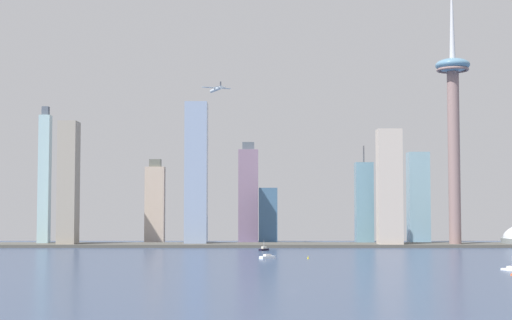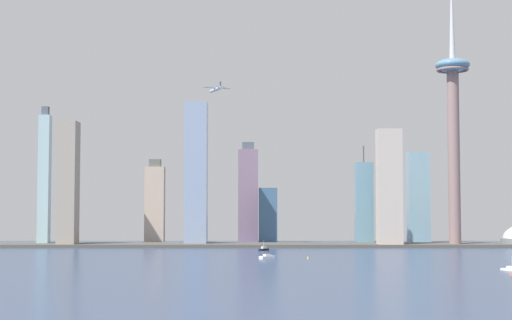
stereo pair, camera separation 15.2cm
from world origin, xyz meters
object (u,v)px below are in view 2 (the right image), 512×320
at_px(observation_tower, 451,109).
at_px(airplane, 213,89).
at_px(skyscraper_5, 152,204).
at_px(skyscraper_6, 265,216).
at_px(skyscraper_3, 416,198).
at_px(boat_1, 510,269).
at_px(skyscraper_9, 359,211).
at_px(skyscraper_0, 42,179).
at_px(channel_buoy_0, 305,257).
at_px(boat_2, 265,257).
at_px(skyscraper_4, 66,184).
at_px(skyscraper_2, 246,194).
at_px(channel_buoy_1, 509,274).
at_px(skyscraper_7, 387,188).
at_px(skyscraper_1, 361,204).
at_px(skyscraper_8, 194,174).
at_px(boat_0, 261,249).

bearing_deg(observation_tower, airplane, 174.51).
height_order(skyscraper_5, skyscraper_6, skyscraper_5).
xyz_separation_m(skyscraper_5, skyscraper_6, (136.57, 8.05, -14.34)).
relative_size(skyscraper_3, skyscraper_5, 1.09).
relative_size(observation_tower, boat_1, 17.70).
height_order(skyscraper_9, airplane, airplane).
xyz_separation_m(skyscraper_0, skyscraper_5, (119.16, 53.01, -28.40)).
relative_size(skyscraper_3, channel_buoy_0, 43.72).
bearing_deg(boat_2, skyscraper_4, 99.13).
distance_m(boat_1, airplane, 444.83).
relative_size(observation_tower, skyscraper_9, 3.78).
relative_size(skyscraper_2, skyscraper_4, 0.90).
relative_size(observation_tower, skyscraper_5, 3.14).
xyz_separation_m(skyscraper_2, channel_buoy_0, (54.37, -308.46, -58.57)).
height_order(channel_buoy_1, airplane, airplane).
xyz_separation_m(observation_tower, skyscraper_7, (-73.16, -4.79, -88.05)).
xyz_separation_m(skyscraper_0, skyscraper_4, (32.64, -21.76, -6.72)).
height_order(skyscraper_1, skyscraper_8, skyscraper_8).
bearing_deg(boat_2, skyscraper_0, 100.01).
xyz_separation_m(skyscraper_0, skyscraper_7, (388.37, -26.99, -11.34)).
distance_m(skyscraper_9, channel_buoy_1, 451.32).
bearing_deg(skyscraper_5, observation_tower, -12.39).
bearing_deg(skyscraper_7, boat_1, -84.13).
bearing_deg(skyscraper_6, skyscraper_8, -142.12).
height_order(skyscraper_3, skyscraper_8, skyscraper_8).
distance_m(observation_tower, skyscraper_7, 114.58).
xyz_separation_m(skyscraper_5, channel_buoy_0, (166.58, -266.26, -46.68)).
distance_m(skyscraper_0, skyscraper_4, 39.80).
bearing_deg(skyscraper_1, airplane, -174.24).
height_order(skyscraper_0, airplane, airplane).
height_order(skyscraper_4, skyscraper_5, skyscraper_4).
bearing_deg(skyscraper_1, skyscraper_4, -172.75).
relative_size(observation_tower, channel_buoy_0, 125.62).
xyz_separation_m(boat_2, channel_buoy_1, (156.92, -159.22, -0.70)).
xyz_separation_m(skyscraper_4, boat_1, (387.52, -314.43, -68.47)).
bearing_deg(boat_0, channel_buoy_0, -124.37).
height_order(skyscraper_1, channel_buoy_1, skyscraper_1).
distance_m(skyscraper_2, skyscraper_8, 116.29).
height_order(skyscraper_0, skyscraper_9, skyscraper_0).
bearing_deg(skyscraper_0, skyscraper_4, -33.68).
distance_m(skyscraper_2, skyscraper_4, 230.80).
bearing_deg(airplane, channel_buoy_0, 179.75).
bearing_deg(skyscraper_0, skyscraper_2, 22.37).
bearing_deg(boat_2, skyscraper_5, 76.65).
height_order(skyscraper_2, boat_1, skyscraper_2).
bearing_deg(skyscraper_8, skyscraper_0, 178.97).
bearing_deg(boat_1, skyscraper_0, 24.85).
bearing_deg(boat_2, skyscraper_8, 70.62).
bearing_deg(skyscraper_7, skyscraper_6, 146.42).
relative_size(channel_buoy_0, channel_buoy_1, 1.38).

